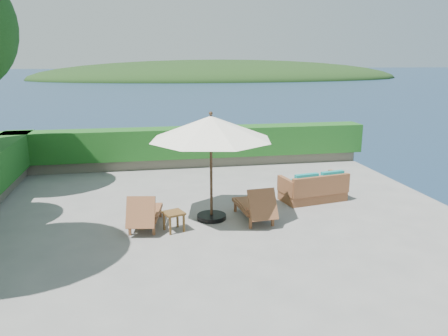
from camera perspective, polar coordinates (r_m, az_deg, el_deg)
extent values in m
plane|color=gray|center=(10.02, -0.85, -7.28)|extent=(12.00, 12.00, 0.00)
cube|color=#534A42|center=(10.69, -0.82, -15.05)|extent=(12.00, 12.00, 3.00)
ellipsoid|color=black|center=(151.69, -0.52, 11.61)|extent=(126.00, 57.60, 12.60)
cube|color=#666152|center=(15.28, -4.42, 0.92)|extent=(12.00, 0.60, 0.36)
cube|color=#174614|center=(15.14, -4.47, 3.39)|extent=(12.40, 0.90, 1.00)
cylinder|color=black|center=(10.29, -1.64, -6.39)|extent=(0.80, 0.80, 0.11)
cylinder|color=#342113|center=(9.94, -1.69, -0.10)|extent=(0.07, 0.07, 2.43)
cone|color=white|center=(9.76, -1.73, 5.28)|extent=(3.32, 3.32, 0.54)
sphere|color=#342113|center=(9.71, -1.74, 7.15)|extent=(0.10, 0.10, 0.09)
cube|color=brown|center=(9.57, -12.20, -7.92)|extent=(0.06, 0.06, 0.24)
cube|color=brown|center=(9.49, -9.15, -7.98)|extent=(0.06, 0.06, 0.24)
cube|color=brown|center=(10.58, -11.06, -5.71)|extent=(0.06, 0.06, 0.24)
cube|color=brown|center=(10.50, -8.31, -5.75)|extent=(0.06, 0.06, 0.24)
cube|color=brown|center=(10.06, -10.12, -5.78)|extent=(0.79, 1.27, 0.08)
cube|color=brown|center=(9.34, -10.85, -5.73)|extent=(0.66, 0.48, 0.64)
cube|color=brown|center=(9.90, -12.09, -5.37)|extent=(0.19, 0.77, 0.05)
cube|color=brown|center=(9.80, -8.53, -5.41)|extent=(0.19, 0.77, 0.05)
cube|color=brown|center=(9.73, 3.47, -7.21)|extent=(0.06, 0.06, 0.25)
cube|color=brown|center=(9.91, 6.38, -6.88)|extent=(0.06, 0.06, 0.25)
cube|color=brown|center=(10.74, 1.48, -5.10)|extent=(0.06, 0.06, 0.25)
cube|color=brown|center=(10.90, 4.15, -4.84)|extent=(0.06, 0.06, 0.25)
cube|color=brown|center=(10.34, 3.67, -4.95)|extent=(0.73, 1.28, 0.08)
cube|color=brown|center=(9.63, 5.09, -4.78)|extent=(0.66, 0.45, 0.66)
cube|color=brown|center=(10.03, 2.30, -4.70)|extent=(0.13, 0.80, 0.05)
cube|color=brown|center=(10.24, 5.73, -4.36)|extent=(0.13, 0.80, 0.05)
cube|color=brown|center=(9.42, -7.04, -7.57)|extent=(0.05, 0.05, 0.39)
cube|color=brown|center=(9.54, -5.27, -7.22)|extent=(0.05, 0.05, 0.39)
cube|color=brown|center=(9.69, -7.83, -6.95)|extent=(0.05, 0.05, 0.39)
cube|color=brown|center=(9.81, -6.09, -6.63)|extent=(0.05, 0.05, 0.39)
cube|color=brown|center=(9.54, -6.60, -5.86)|extent=(0.53, 0.53, 0.04)
cube|color=brown|center=(11.82, 11.48, -3.27)|extent=(1.77, 1.11, 0.37)
cube|color=brown|center=(11.42, 12.58, -2.26)|extent=(1.65, 0.42, 0.50)
cube|color=brown|center=(11.35, 8.17, -2.40)|extent=(0.26, 0.83, 0.41)
cube|color=brown|center=(12.17, 14.69, -1.59)|extent=(0.26, 0.83, 0.41)
cube|color=#128484|center=(11.59, 9.81, -2.17)|extent=(0.82, 0.78, 0.17)
cube|color=#128484|center=(11.99, 12.98, -1.78)|extent=(0.82, 0.78, 0.17)
cube|color=#128484|center=(11.25, 10.73, -1.59)|extent=(0.65, 0.24, 0.33)
cube|color=#128484|center=(11.66, 13.96, -1.20)|extent=(0.65, 0.24, 0.33)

